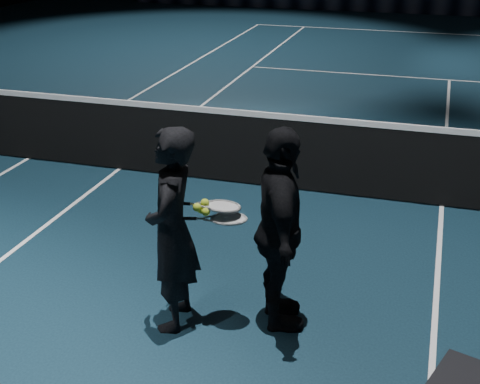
# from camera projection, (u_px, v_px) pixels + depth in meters

# --- Properties ---
(floor) EXTENTS (36.00, 36.00, 0.00)m
(floor) POSITION_uv_depth(u_px,v_px,m) (442.00, 206.00, 7.72)
(floor) COLOR black
(floor) RESTS_ON ground
(court_lines) EXTENTS (10.98, 23.78, 0.01)m
(court_lines) POSITION_uv_depth(u_px,v_px,m) (442.00, 206.00, 7.72)
(court_lines) COLOR white
(court_lines) RESTS_ON floor
(net_mesh) EXTENTS (12.80, 0.02, 0.86)m
(net_mesh) POSITION_uv_depth(u_px,v_px,m) (446.00, 170.00, 7.55)
(net_mesh) COLOR black
(net_mesh) RESTS_ON floor
(net_tape) EXTENTS (12.80, 0.03, 0.07)m
(net_tape) POSITION_uv_depth(u_px,v_px,m) (452.00, 131.00, 7.36)
(net_tape) COLOR white
(net_tape) RESTS_ON net_mesh
(sponsor_backdrop) EXTENTS (22.00, 0.15, 0.90)m
(sponsor_backdrop) POSITION_uv_depth(u_px,v_px,m) (455.00, 1.00, 21.18)
(sponsor_backdrop) COLOR black
(sponsor_backdrop) RESTS_ON floor
(player_a) EXTENTS (0.49, 0.67, 1.70)m
(player_a) POSITION_uv_depth(u_px,v_px,m) (172.00, 230.00, 5.25)
(player_a) COLOR black
(player_a) RESTS_ON floor
(player_b) EXTENTS (0.72, 1.08, 1.70)m
(player_b) POSITION_uv_depth(u_px,v_px,m) (280.00, 231.00, 5.24)
(player_b) COLOR black
(player_b) RESTS_ON floor
(racket_lower) EXTENTS (0.71, 0.40, 0.03)m
(racket_lower) POSITION_uv_depth(u_px,v_px,m) (229.00, 219.00, 5.21)
(racket_lower) COLOR black
(racket_lower) RESTS_ON player_a
(racket_upper) EXTENTS (0.71, 0.44, 0.10)m
(racket_upper) POSITION_uv_depth(u_px,v_px,m) (223.00, 206.00, 5.21)
(racket_upper) COLOR black
(racket_upper) RESTS_ON player_b
(tennis_balls) EXTENTS (0.12, 0.10, 0.12)m
(tennis_balls) POSITION_uv_depth(u_px,v_px,m) (204.00, 208.00, 5.18)
(tennis_balls) COLOR gold
(tennis_balls) RESTS_ON racket_upper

